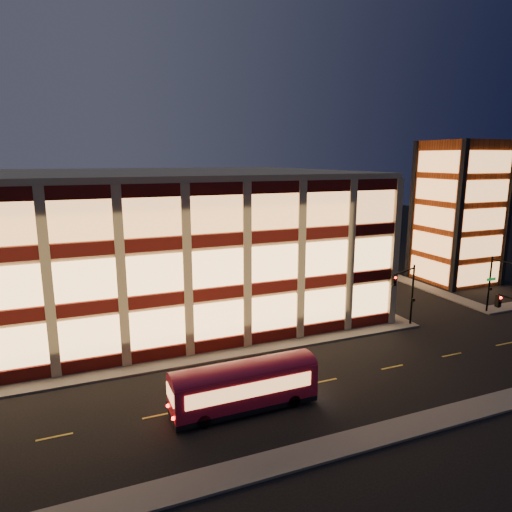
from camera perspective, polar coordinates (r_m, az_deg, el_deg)
name	(u,v)px	position (r m, az deg, el deg)	size (l,w,h in m)	color
ground	(170,370)	(36.45, -10.64, -13.81)	(200.00, 200.00, 0.00)	black
sidewalk_office_south	(128,370)	(36.94, -15.66, -13.58)	(54.00, 2.00, 0.15)	#514F4C
sidewalk_office_east	(321,283)	(59.33, 8.13, -3.38)	(2.00, 30.00, 0.15)	#514F4C
sidewalk_tower_west	(391,275)	(65.42, 16.50, -2.30)	(2.00, 30.00, 0.15)	#514F4C
sidewalk_near	(223,477)	(25.62, -4.10, -25.84)	(100.00, 2.00, 0.15)	#514F4C
office_building	(107,242)	(50.03, -18.18, 1.66)	(50.45, 30.45, 14.50)	tan
stair_tower	(458,213)	(64.18, 23.98, 4.99)	(8.60, 8.60, 18.00)	#8C3814
traffic_signal_far	(406,287)	(44.64, 18.25, -3.70)	(3.79, 1.87, 6.00)	black
traffic_signal_right	(502,278)	(51.99, 28.44, -2.38)	(1.20, 4.37, 6.00)	black
trolley_bus	(244,383)	(30.18, -1.49, -15.61)	(9.46, 2.55, 3.20)	#A00823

